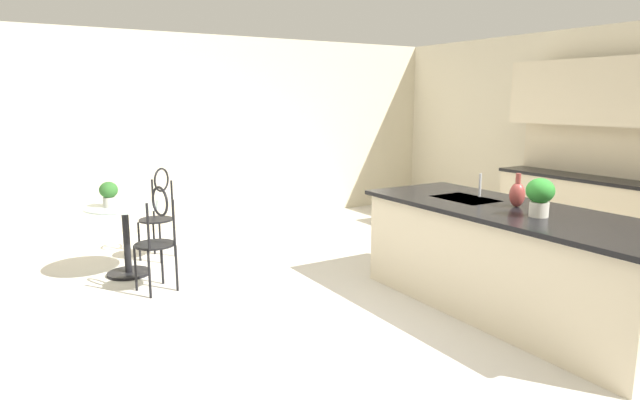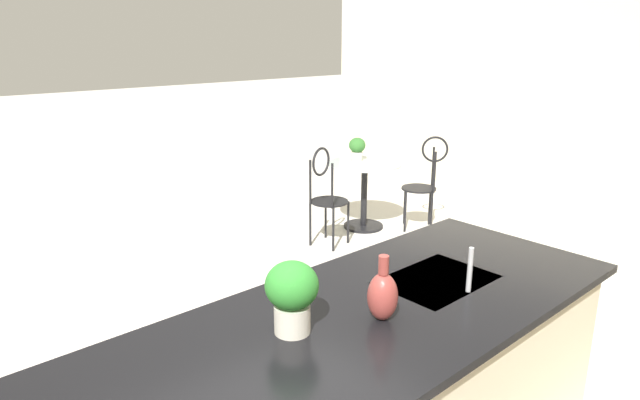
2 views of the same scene
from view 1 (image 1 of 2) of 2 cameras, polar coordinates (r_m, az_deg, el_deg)
name	(u,v)px [view 1 (image 1 of 2)]	position (r m, az deg, el deg)	size (l,w,h in m)	color
ground_plane	(409,321)	(4.70, 9.36, -12.44)	(40.00, 40.00, 0.00)	beige
wall_left_window	(220,132)	(8.05, -10.50, 7.08)	(0.12, 7.80, 2.70)	beige
kitchen_island	(511,261)	(4.93, 19.41, -6.08)	(2.80, 1.06, 0.92)	beige
back_counter_run	(598,213)	(7.20, 27.16, -1.24)	(2.44, 0.64, 1.52)	beige
upper_cabinet_run	(608,92)	(7.05, 28.03, 10.00)	(2.40, 0.36, 0.76)	beige
bistro_table	(126,233)	(6.00, -19.70, -3.32)	(0.80, 0.80, 0.74)	black
chair_near_window	(158,209)	(6.51, -16.63, -0.92)	(0.54, 0.54, 1.04)	black
chair_by_island	(157,234)	(5.33, -16.77, -3.46)	(0.52, 0.46, 1.04)	black
sink_faucet	(480,185)	(5.29, 16.47, 1.51)	(0.02, 0.02, 0.22)	#B2B5BA
potted_plant_on_table	(109,193)	(5.90, -21.32, 0.74)	(0.18, 0.18, 0.26)	beige
potted_plant_counter_near	(540,195)	(4.54, 22.13, 0.52)	(0.22, 0.22, 0.30)	beige
vase_on_counter	(517,194)	(4.90, 20.02, 0.59)	(0.13, 0.13, 0.29)	#993D38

